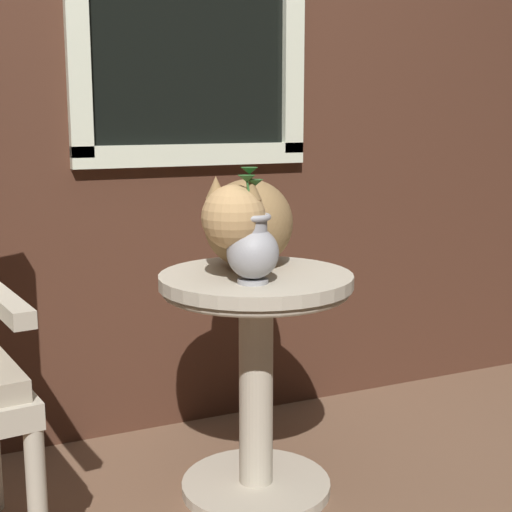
{
  "coord_description": "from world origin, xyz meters",
  "views": [
    {
      "loc": [
        -0.62,
        -1.61,
        1.07
      ],
      "look_at": [
        0.22,
        0.21,
        0.69
      ],
      "focal_mm": 52.89,
      "sensor_mm": 36.0,
      "label": 1
    }
  ],
  "objects": [
    {
      "name": "pewter_vase_with_ivy",
      "position": [
        0.17,
        0.12,
        0.74
      ],
      "size": [
        0.14,
        0.14,
        0.3
      ],
      "color": "#99999E",
      "rests_on": "wicker_side_table"
    },
    {
      "name": "wicker_side_table",
      "position": [
        0.22,
        0.21,
        0.43
      ],
      "size": [
        0.53,
        0.53,
        0.64
      ],
      "color": "#B2A893",
      "rests_on": "ground_plane"
    },
    {
      "name": "cat",
      "position": [
        0.23,
        0.29,
        0.77
      ],
      "size": [
        0.42,
        0.54,
        0.27
      ],
      "color": "olive",
      "rests_on": "wicker_side_table"
    },
    {
      "name": "back_wall",
      "position": [
        0.01,
        0.78,
        1.3
      ],
      "size": [
        4.0,
        0.07,
        2.6
      ],
      "color": "#47281C",
      "rests_on": "ground_plane"
    }
  ]
}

